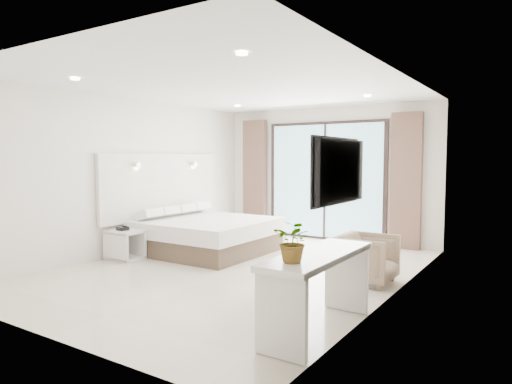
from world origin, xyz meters
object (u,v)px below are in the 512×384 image
console_desk (318,274)px  armchair (367,256)px  nightstand (125,245)px  bed (206,235)px

console_desk → armchair: console_desk is taller
nightstand → console_desk: (4.00, -1.12, 0.32)m
nightstand → bed: bearing=58.7°
bed → console_desk: bearing=-35.3°
bed → armchair: bed is taller
bed → nightstand: (-0.71, -1.21, -0.06)m
nightstand → armchair: armchair is taller
bed → nightstand: size_ratio=3.88×
nightstand → armchair: 3.90m
armchair → nightstand: bearing=102.3°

